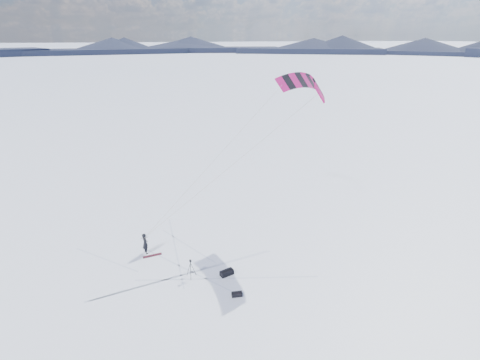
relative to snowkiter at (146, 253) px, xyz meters
name	(u,v)px	position (x,y,z in m)	size (l,w,h in m)	color
ground	(181,276)	(1.96, -3.58, 0.00)	(1800.00, 1800.00, 0.00)	white
horizon_hills	(177,232)	(1.96, -3.58, 3.44)	(704.47, 706.88, 8.53)	black
snow_tracks	(186,275)	(2.28, -3.57, 0.00)	(17.62, 10.25, 0.01)	#B1BEDD
snowkiter	(146,253)	(0.00, 0.00, 0.00)	(0.61, 0.40, 1.68)	black
snowboard	(152,255)	(0.39, -0.52, 0.02)	(1.37, 0.26, 0.04)	maroon
tripod	(191,266)	(2.63, -3.89, 0.87)	(0.64, 0.65, 1.35)	black
gear_bag_a	(227,273)	(4.96, -4.50, 0.18)	(1.00, 0.64, 0.41)	black
gear_bag_b	(237,294)	(4.95, -6.69, 0.13)	(0.72, 0.43, 0.31)	black
power_kite	(303,85)	(13.00, 1.06, 11.67)	(14.17, 5.77, 11.24)	#B00E5B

